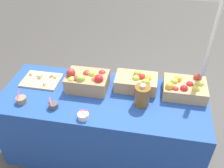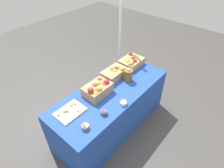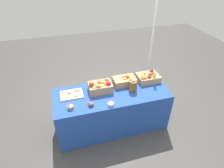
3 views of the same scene
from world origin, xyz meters
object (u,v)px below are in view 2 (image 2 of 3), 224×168
sample_bowl_near (123,103)px  cutting_board_front (70,112)px  apple_crate_left (131,62)px  apple_crate_middle (114,73)px  tent_pole (120,38)px  sample_bowl_far (85,127)px  cider_jug (128,75)px  apple_crate_right (98,89)px  sample_bowl_mid (104,113)px

sample_bowl_near → cutting_board_front: bearing=142.3°
sample_bowl_near → apple_crate_left: bearing=29.8°
apple_crate_middle → tent_pole: bearing=33.3°
apple_crate_middle → sample_bowl_far: bearing=-158.4°
cutting_board_front → cider_jug: cider_jug is taller
apple_crate_right → cutting_board_front: (-0.48, 0.03, -0.08)m
tent_pole → apple_crate_middle: bearing=-146.7°
tent_pole → cider_jug: bearing=-132.6°
apple_crate_left → cutting_board_front: size_ratio=1.06×
cutting_board_front → cider_jug: bearing=-9.0°
cider_jug → tent_pole: size_ratio=0.10×
apple_crate_middle → sample_bowl_mid: size_ratio=4.17×
apple_crate_right → sample_bowl_far: apple_crate_right is taller
apple_crate_left → cider_jug: size_ratio=1.83×
apple_crate_middle → tent_pole: (0.67, 0.44, 0.19)m
sample_bowl_near → sample_bowl_far: size_ratio=0.92×
apple_crate_right → tent_pole: tent_pole is taller
apple_crate_right → sample_bowl_far: (-0.53, -0.30, -0.06)m
apple_crate_middle → apple_crate_right: 0.46m
cutting_board_front → tent_pole: 1.70m
cutting_board_front → sample_bowl_far: sample_bowl_far is taller
apple_crate_right → sample_bowl_far: 0.61m
sample_bowl_near → tent_pole: size_ratio=0.05×
apple_crate_middle → tent_pole: tent_pole is taller
cutting_board_front → sample_bowl_near: 0.69m
sample_bowl_near → cider_jug: bearing=30.1°
apple_crate_middle → apple_crate_right: bearing=-169.2°
apple_crate_middle → cutting_board_front: (-0.94, -0.06, -0.06)m
apple_crate_left → sample_bowl_mid: size_ratio=4.13×
apple_crate_right → cider_jug: apple_crate_right is taller
cutting_board_front → tent_pole: tent_pole is taller
apple_crate_left → apple_crate_middle: 0.44m
cider_jug → cutting_board_front: bearing=171.0°
apple_crate_left → sample_bowl_far: 1.47m
sample_bowl_far → tent_pole: tent_pole is taller
apple_crate_middle → sample_bowl_near: size_ratio=3.80×
cutting_board_front → tent_pole: (1.60, 0.50, 0.26)m
sample_bowl_far → sample_bowl_near: bearing=-8.8°
apple_crate_left → apple_crate_right: bearing=-175.0°
cider_jug → tent_pole: bearing=47.4°
apple_crate_right → tent_pole: size_ratio=0.19×
apple_crate_right → cider_jug: 0.53m
apple_crate_middle → apple_crate_right: (-0.45, -0.09, 0.02)m
cutting_board_front → sample_bowl_mid: 0.43m
sample_bowl_far → cutting_board_front: bearing=82.0°
sample_bowl_near → sample_bowl_far: bearing=171.2°
tent_pole → cutting_board_front: bearing=-162.8°
apple_crate_middle → sample_bowl_near: apple_crate_middle is taller
sample_bowl_near → cider_jug: cider_jug is taller
apple_crate_right → sample_bowl_near: bearing=-80.9°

